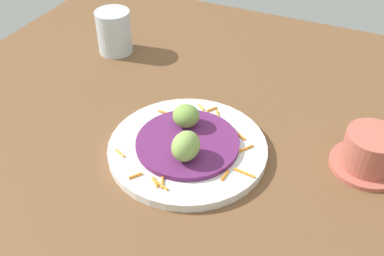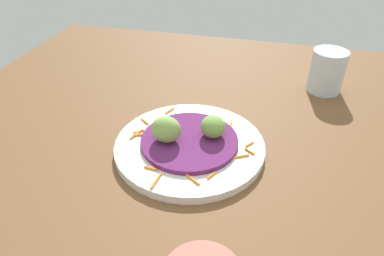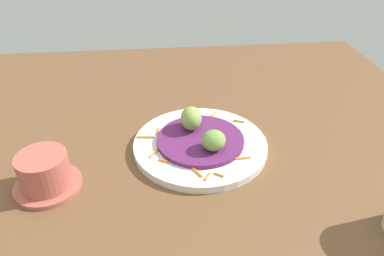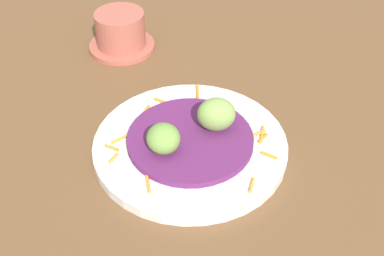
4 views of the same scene
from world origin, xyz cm
name	(u,v)px [view 2 (image 2 of 4)]	position (x,y,z in cm)	size (l,w,h in cm)	color
table_surface	(194,155)	(0.00, 0.00, 1.00)	(110.00, 110.00, 2.00)	brown
main_plate	(190,145)	(0.79, -0.27, 2.74)	(25.86, 25.86, 1.47)	white
cabbage_bed	(190,140)	(0.79, -0.27, 3.91)	(16.78, 16.78, 0.88)	#60235B
carrot_garnish	(183,146)	(1.62, 1.44, 3.67)	(21.98, 22.29, 0.40)	orange
guac_scoop_left	(166,129)	(4.43, 1.41, 6.67)	(4.16, 5.09, 4.62)	#84A851
guac_scoop_center	(213,126)	(-2.85, -1.95, 6.24)	(4.28, 4.48, 3.78)	#759E47
water_glass	(327,71)	(-22.77, -28.28, 6.64)	(7.41, 7.41, 9.29)	silver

